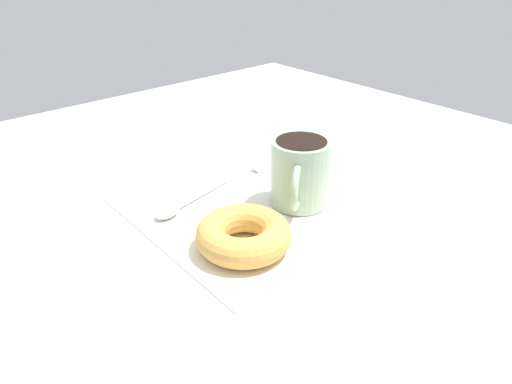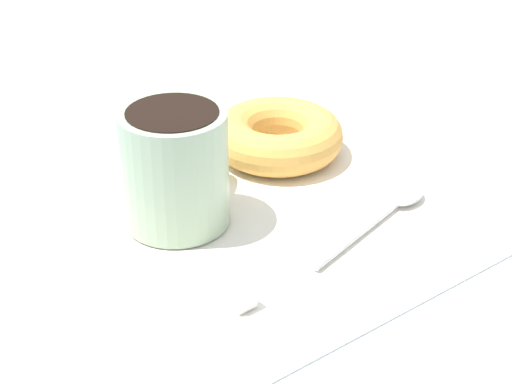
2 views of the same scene
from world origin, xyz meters
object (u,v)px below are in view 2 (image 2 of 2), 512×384
Objects in this scene: coffee_cup at (176,165)px; spoon at (392,206)px; sugar_cube at (241,296)px; donut at (278,135)px.

coffee_cup is 16.64cm from spoon.
coffee_cup is at bearing -14.29° from sugar_cube.
coffee_cup reaches higher than sugar_cube.
sugar_cube reaches higher than spoon.
coffee_cup is 13.18cm from donut.
donut reaches higher than sugar_cube.
coffee_cup is at bearing 55.11° from spoon.
donut is at bearing -75.19° from coffee_cup.
spoon is (-9.21, -13.21, -4.17)cm from coffee_cup.
coffee_cup is 0.71× the size of spoon.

